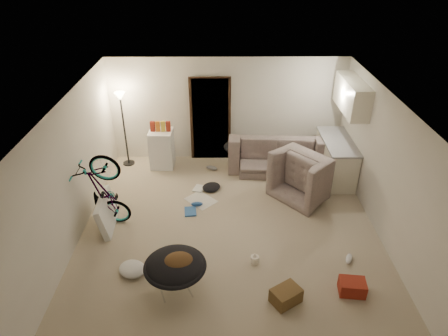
{
  "coord_description": "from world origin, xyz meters",
  "views": [
    {
      "loc": [
        -0.16,
        -5.85,
        4.78
      ],
      "look_at": [
        -0.1,
        0.6,
        1.05
      ],
      "focal_mm": 32.0,
      "sensor_mm": 36.0,
      "label": 1
    }
  ],
  "objects_px": {
    "kitchen_counter": "(335,160)",
    "saucer_chair": "(175,270)",
    "drink_case_b": "(352,287)",
    "bicycle": "(106,207)",
    "sofa": "(276,155)",
    "juicer": "(255,259)",
    "drink_case_a": "(286,296)",
    "armchair": "(310,177)",
    "floor_lamp": "(122,114)",
    "tv_box": "(107,212)",
    "mini_fridge": "(162,149)"
  },
  "relations": [
    {
      "from": "floor_lamp",
      "to": "kitchen_counter",
      "type": "bearing_deg",
      "value": -7.66
    },
    {
      "from": "saucer_chair",
      "to": "drink_case_a",
      "type": "height_order",
      "value": "saucer_chair"
    },
    {
      "from": "tv_box",
      "to": "drink_case_b",
      "type": "xyz_separation_m",
      "value": [
        4.16,
        -1.7,
        -0.2
      ]
    },
    {
      "from": "armchair",
      "to": "tv_box",
      "type": "bearing_deg",
      "value": 64.58
    },
    {
      "from": "bicycle",
      "to": "saucer_chair",
      "type": "xyz_separation_m",
      "value": [
        1.45,
        -1.63,
        -0.03
      ]
    },
    {
      "from": "armchair",
      "to": "tv_box",
      "type": "xyz_separation_m",
      "value": [
        -4.04,
        -1.13,
        -0.06
      ]
    },
    {
      "from": "floor_lamp",
      "to": "bicycle",
      "type": "relative_size",
      "value": 1.11
    },
    {
      "from": "bicycle",
      "to": "armchair",
      "type": "bearing_deg",
      "value": -68.31
    },
    {
      "from": "drink_case_a",
      "to": "kitchen_counter",
      "type": "bearing_deg",
      "value": 33.23
    },
    {
      "from": "sofa",
      "to": "armchair",
      "type": "height_order",
      "value": "armchair"
    },
    {
      "from": "kitchen_counter",
      "to": "juicer",
      "type": "relative_size",
      "value": 7.39
    },
    {
      "from": "floor_lamp",
      "to": "sofa",
      "type": "relative_size",
      "value": 0.82
    },
    {
      "from": "kitchen_counter",
      "to": "sofa",
      "type": "distance_m",
      "value": 1.37
    },
    {
      "from": "kitchen_counter",
      "to": "armchair",
      "type": "bearing_deg",
      "value": -136.69
    },
    {
      "from": "kitchen_counter",
      "to": "mini_fridge",
      "type": "height_order",
      "value": "mini_fridge"
    },
    {
      "from": "floor_lamp",
      "to": "tv_box",
      "type": "xyz_separation_m",
      "value": [
        0.1,
        -2.42,
        -0.99
      ]
    },
    {
      "from": "drink_case_b",
      "to": "armchair",
      "type": "bearing_deg",
      "value": 99.02
    },
    {
      "from": "armchair",
      "to": "mini_fridge",
      "type": "height_order",
      "value": "mini_fridge"
    },
    {
      "from": "floor_lamp",
      "to": "tv_box",
      "type": "distance_m",
      "value": 2.62
    },
    {
      "from": "tv_box",
      "to": "floor_lamp",
      "type": "bearing_deg",
      "value": 89.33
    },
    {
      "from": "kitchen_counter",
      "to": "juicer",
      "type": "height_order",
      "value": "kitchen_counter"
    },
    {
      "from": "kitchen_counter",
      "to": "bicycle",
      "type": "relative_size",
      "value": 0.92
    },
    {
      "from": "sofa",
      "to": "saucer_chair",
      "type": "height_order",
      "value": "saucer_chair"
    },
    {
      "from": "kitchen_counter",
      "to": "floor_lamp",
      "type": "bearing_deg",
      "value": 172.34
    },
    {
      "from": "juicer",
      "to": "drink_case_b",
      "type": "bearing_deg",
      "value": -24.4
    },
    {
      "from": "sofa",
      "to": "armchair",
      "type": "xyz_separation_m",
      "value": [
        0.6,
        -1.1,
        0.05
      ]
    },
    {
      "from": "armchair",
      "to": "drink_case_a",
      "type": "relative_size",
      "value": 2.72
    },
    {
      "from": "floor_lamp",
      "to": "drink_case_b",
      "type": "distance_m",
      "value": 6.05
    },
    {
      "from": "floor_lamp",
      "to": "mini_fridge",
      "type": "height_order",
      "value": "floor_lamp"
    },
    {
      "from": "kitchen_counter",
      "to": "bicycle",
      "type": "xyz_separation_m",
      "value": [
        -4.73,
        -1.75,
        -0.01
      ]
    },
    {
      "from": "sofa",
      "to": "juicer",
      "type": "distance_m",
      "value": 3.35
    },
    {
      "from": "tv_box",
      "to": "kitchen_counter",
      "type": "bearing_deg",
      "value": 17.53
    },
    {
      "from": "bicycle",
      "to": "juicer",
      "type": "xyz_separation_m",
      "value": [
        2.71,
        -1.06,
        -0.35
      ]
    },
    {
      "from": "kitchen_counter",
      "to": "sofa",
      "type": "relative_size",
      "value": 0.68
    },
    {
      "from": "saucer_chair",
      "to": "drink_case_b",
      "type": "relative_size",
      "value": 2.42
    },
    {
      "from": "kitchen_counter",
      "to": "saucer_chair",
      "type": "height_order",
      "value": "kitchen_counter"
    },
    {
      "from": "bicycle",
      "to": "drink_case_a",
      "type": "xyz_separation_m",
      "value": [
        3.11,
        -1.89,
        -0.31
      ]
    },
    {
      "from": "armchair",
      "to": "mini_fridge",
      "type": "distance_m",
      "value": 3.5
    },
    {
      "from": "floor_lamp",
      "to": "mini_fridge",
      "type": "relative_size",
      "value": 1.99
    },
    {
      "from": "floor_lamp",
      "to": "mini_fridge",
      "type": "bearing_deg",
      "value": -6.71
    },
    {
      "from": "sofa",
      "to": "kitchen_counter",
      "type": "bearing_deg",
      "value": 163.99
    },
    {
      "from": "mini_fridge",
      "to": "juicer",
      "type": "bearing_deg",
      "value": -57.82
    },
    {
      "from": "floor_lamp",
      "to": "juicer",
      "type": "distance_m",
      "value": 4.62
    },
    {
      "from": "drink_case_a",
      "to": "saucer_chair",
      "type": "bearing_deg",
      "value": 138.55
    },
    {
      "from": "sofa",
      "to": "armchair",
      "type": "relative_size",
      "value": 1.9
    },
    {
      "from": "kitchen_counter",
      "to": "juicer",
      "type": "xyz_separation_m",
      "value": [
        -2.02,
        -2.81,
        -0.36
      ]
    },
    {
      "from": "floor_lamp",
      "to": "drink_case_b",
      "type": "relative_size",
      "value": 4.6
    },
    {
      "from": "kitchen_counter",
      "to": "saucer_chair",
      "type": "xyz_separation_m",
      "value": [
        -3.28,
        -3.39,
        -0.04
      ]
    },
    {
      "from": "tv_box",
      "to": "armchair",
      "type": "bearing_deg",
      "value": 12.53
    },
    {
      "from": "sofa",
      "to": "floor_lamp",
      "type": "bearing_deg",
      "value": 0.04
    }
  ]
}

